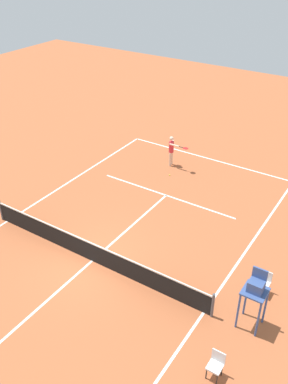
% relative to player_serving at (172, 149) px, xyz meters
% --- Properties ---
extents(ground_plane, '(60.00, 60.00, 0.00)m').
position_rel_player_serving_xyz_m(ground_plane, '(-1.40, 9.01, -1.08)').
color(ground_plane, '#AD5933').
extents(court_lines, '(10.32, 22.05, 0.01)m').
position_rel_player_serving_xyz_m(court_lines, '(-1.40, 9.01, -1.08)').
color(court_lines, white).
rests_on(court_lines, ground).
extents(tennis_net, '(10.92, 0.10, 1.07)m').
position_rel_player_serving_xyz_m(tennis_net, '(-1.40, 9.01, -0.59)').
color(tennis_net, '#4C4C51').
rests_on(tennis_net, ground).
extents(player_serving, '(1.30, 0.56, 1.81)m').
position_rel_player_serving_xyz_m(player_serving, '(0.00, 0.00, 0.00)').
color(player_serving, beige).
rests_on(player_serving, ground).
extents(tennis_ball, '(0.07, 0.07, 0.07)m').
position_rel_player_serving_xyz_m(tennis_ball, '(-0.53, 1.10, -1.05)').
color(tennis_ball, '#CCE033').
rests_on(tennis_ball, ground).
extents(umpire_chair, '(0.80, 0.80, 2.41)m').
position_rel_player_serving_xyz_m(umpire_chair, '(-8.06, 8.62, 0.52)').
color(umpire_chair, '#38518C').
rests_on(umpire_chair, ground).
extents(courtside_chair_mid, '(0.44, 0.46, 0.95)m').
position_rel_player_serving_xyz_m(courtside_chair_mid, '(-7.92, 6.91, -0.55)').
color(courtside_chair_mid, '#262626').
rests_on(courtside_chair_mid, ground).
extents(courtside_chair_far, '(0.44, 0.46, 0.95)m').
position_rel_player_serving_xyz_m(courtside_chair_far, '(-7.89, 11.08, -0.55)').
color(courtside_chair_far, '#262626').
rests_on(courtside_chair_far, ground).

